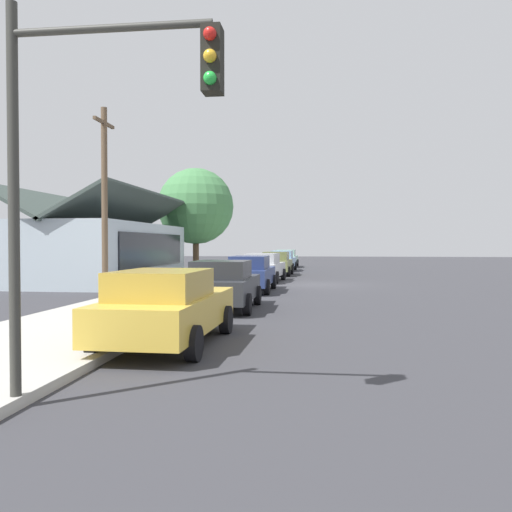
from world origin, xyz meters
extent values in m
plane|color=#38383D|center=(0.00, 0.00, 0.00)|extent=(120.00, 120.00, 0.00)
cube|color=#B2AFA8|center=(0.00, 5.60, 0.08)|extent=(60.00, 4.20, 0.16)
cube|color=gold|center=(-16.46, 2.86, 0.68)|extent=(4.78, 1.94, 0.70)
cube|color=gold|center=(-16.94, 2.87, 1.31)|extent=(2.31, 1.67, 0.56)
cylinder|color=black|center=(-14.98, 3.77, 0.33)|extent=(0.66, 0.23, 0.66)
cylinder|color=black|center=(-15.01, 1.91, 0.33)|extent=(0.66, 0.23, 0.66)
cylinder|color=black|center=(-17.92, 3.82, 0.33)|extent=(0.66, 0.23, 0.66)
cylinder|color=black|center=(-17.95, 1.96, 0.33)|extent=(0.66, 0.23, 0.66)
cube|color=#2D3035|center=(-10.52, 2.80, 0.68)|extent=(4.38, 1.91, 0.70)
cube|color=#27292D|center=(-10.96, 2.80, 1.31)|extent=(2.11, 1.67, 0.56)
cylinder|color=black|center=(-9.18, 3.75, 0.33)|extent=(0.66, 0.23, 0.66)
cylinder|color=black|center=(-9.16, 1.88, 0.33)|extent=(0.66, 0.23, 0.66)
cylinder|color=black|center=(-11.88, 3.72, 0.33)|extent=(0.66, 0.23, 0.66)
cylinder|color=black|center=(-11.86, 1.85, 0.33)|extent=(0.66, 0.23, 0.66)
cube|color=navy|center=(-4.16, 2.77, 0.68)|extent=(4.79, 1.74, 0.70)
cube|color=navy|center=(-4.64, 2.77, 1.31)|extent=(2.30, 1.52, 0.56)
cylinder|color=black|center=(-2.67, 3.62, 0.33)|extent=(0.66, 0.22, 0.66)
cylinder|color=black|center=(-2.68, 1.90, 0.33)|extent=(0.66, 0.22, 0.66)
cylinder|color=black|center=(-5.64, 3.63, 0.33)|extent=(0.66, 0.22, 0.66)
cylinder|color=black|center=(-5.65, 1.91, 0.33)|extent=(0.66, 0.22, 0.66)
cube|color=silver|center=(1.92, 2.86, 0.68)|extent=(4.77, 2.09, 0.70)
cube|color=#A0A2A6|center=(1.45, 2.89, 1.31)|extent=(2.33, 1.73, 0.56)
cylinder|color=black|center=(3.42, 3.69, 0.33)|extent=(0.67, 0.26, 0.66)
cylinder|color=black|center=(3.31, 1.87, 0.33)|extent=(0.67, 0.26, 0.66)
cylinder|color=black|center=(0.53, 3.85, 0.33)|extent=(0.67, 0.26, 0.66)
cylinder|color=black|center=(0.42, 2.04, 0.33)|extent=(0.67, 0.26, 0.66)
cube|color=olive|center=(7.73, 2.63, 0.68)|extent=(4.35, 1.87, 0.70)
cube|color=#61683C|center=(7.30, 2.64, 1.31)|extent=(2.10, 1.62, 0.56)
cylinder|color=black|center=(9.09, 3.50, 0.33)|extent=(0.66, 0.23, 0.66)
cylinder|color=black|center=(9.05, 1.71, 0.33)|extent=(0.66, 0.23, 0.66)
cylinder|color=black|center=(6.41, 3.55, 0.33)|extent=(0.66, 0.23, 0.66)
cylinder|color=black|center=(6.38, 1.76, 0.33)|extent=(0.66, 0.23, 0.66)
cube|color=#8CB7E0|center=(13.48, 2.66, 0.68)|extent=(4.77, 1.86, 0.70)
cube|color=#779CBE|center=(13.01, 2.67, 1.31)|extent=(2.31, 1.59, 0.56)
cylinder|color=black|center=(14.97, 3.49, 0.33)|extent=(0.67, 0.24, 0.66)
cylinder|color=black|center=(14.92, 1.75, 0.33)|extent=(0.67, 0.24, 0.66)
cylinder|color=black|center=(12.04, 3.56, 0.33)|extent=(0.67, 0.24, 0.66)
cylinder|color=black|center=(11.99, 1.83, 0.33)|extent=(0.67, 0.24, 0.66)
cube|color=#9ED1BC|center=(20.02, 2.82, 0.68)|extent=(4.78, 1.92, 0.70)
cube|color=#86B1A0|center=(19.54, 2.83, 1.31)|extent=(2.30, 1.67, 0.56)
cylinder|color=black|center=(21.51, 3.73, 0.33)|extent=(0.66, 0.23, 0.66)
cylinder|color=black|center=(21.48, 1.87, 0.33)|extent=(0.66, 0.23, 0.66)
cylinder|color=black|center=(18.56, 3.77, 0.33)|extent=(0.66, 0.23, 0.66)
cylinder|color=black|center=(18.53, 1.91, 0.33)|extent=(0.66, 0.23, 0.66)
cube|color=#ADBCC6|center=(0.93, 12.00, 1.62)|extent=(12.90, 6.15, 3.24)
cube|color=black|center=(0.93, 8.88, 1.78)|extent=(10.32, 0.08, 1.81)
cube|color=#3F4C47|center=(0.93, 10.46, 4.06)|extent=(13.50, 3.37, 1.89)
cube|color=#3F4C47|center=(0.93, 13.54, 4.06)|extent=(13.50, 3.37, 1.89)
cylinder|color=brown|center=(9.83, 8.70, 1.67)|extent=(0.44, 0.44, 3.33)
sphere|color=#47844C|center=(9.83, 8.70, 4.84)|extent=(5.49, 5.49, 5.49)
cylinder|color=#383833|center=(-20.84, 3.60, 2.60)|extent=(0.14, 0.14, 5.20)
cylinder|color=#383833|center=(-20.84, 2.30, 4.80)|extent=(0.10, 2.60, 0.10)
cube|color=black|center=(-20.84, 1.00, 4.35)|extent=(0.28, 0.24, 0.80)
sphere|color=red|center=(-20.99, 1.00, 4.61)|extent=(0.16, 0.16, 0.16)
sphere|color=yellow|center=(-20.99, 1.00, 4.35)|extent=(0.16, 0.16, 0.16)
sphere|color=green|center=(-20.99, 1.00, 4.09)|extent=(0.16, 0.16, 0.16)
cylinder|color=brown|center=(-7.35, 8.20, 3.75)|extent=(0.24, 0.24, 7.50)
cube|color=brown|center=(-7.35, 8.20, 6.90)|extent=(1.80, 0.12, 0.12)
cylinder|color=red|center=(-8.66, 4.20, 0.44)|extent=(0.22, 0.22, 0.55)
sphere|color=red|center=(-8.66, 4.20, 0.78)|extent=(0.18, 0.18, 0.18)
camera|label=1|loc=(-27.08, -0.31, 2.13)|focal=36.54mm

